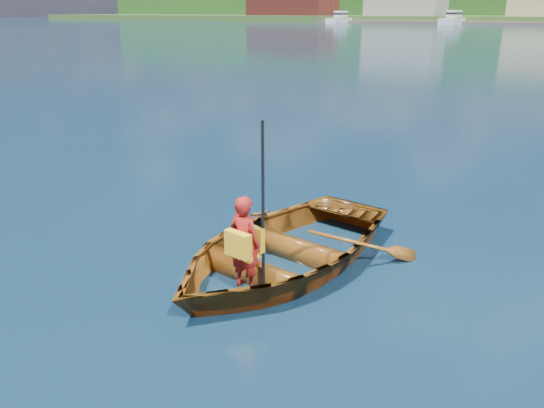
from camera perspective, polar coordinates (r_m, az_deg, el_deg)
ground at (r=7.72m, az=-2.01°, el=-4.44°), size 600.00×600.00×0.00m
rowboat at (r=7.03m, az=1.04°, el=-4.70°), size 3.24×4.20×0.80m
child_paddler at (r=6.13m, az=-2.90°, el=-4.16°), size 0.45×0.37×2.00m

